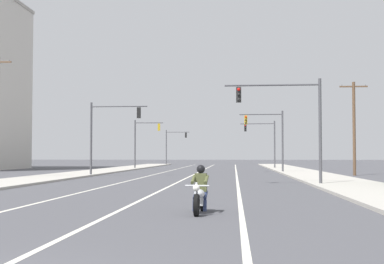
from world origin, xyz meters
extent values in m
cube|color=beige|center=(0.02, 45.00, 0.00)|extent=(0.16, 100.00, 0.01)
cube|color=beige|center=(-3.54, 45.00, 0.00)|extent=(0.16, 100.00, 0.01)
cube|color=beige|center=(3.87, 45.00, 0.00)|extent=(0.16, 100.00, 0.01)
cube|color=#ADA89E|center=(10.21, 40.00, 0.07)|extent=(4.40, 110.00, 0.14)
cube|color=#ADA89E|center=(-10.21, 40.00, 0.07)|extent=(4.40, 110.00, 0.14)
cylinder|color=black|center=(2.57, 9.23, 0.32)|extent=(0.16, 0.65, 0.64)
cylinder|color=black|center=(2.66, 10.78, 0.32)|extent=(0.16, 0.65, 0.64)
cylinder|color=silver|center=(2.57, 9.33, 0.64)|extent=(0.09, 0.33, 0.68)
sphere|color=white|center=(2.56, 9.18, 0.82)|extent=(0.20, 0.20, 0.20)
cylinder|color=silver|center=(2.58, 9.38, 0.87)|extent=(0.70, 0.09, 0.04)
ellipsoid|color=#B7BABF|center=(2.61, 9.89, 0.60)|extent=(0.35, 0.58, 0.28)
cube|color=silver|center=(2.61, 10.01, 0.37)|extent=(0.27, 0.45, 0.24)
cube|color=black|center=(2.63, 10.33, 0.54)|extent=(0.31, 0.54, 0.12)
cube|color=#B7BABF|center=(2.66, 10.73, 0.62)|extent=(0.22, 0.37, 0.08)
cylinder|color=silver|center=(2.50, 10.41, 0.30)|extent=(0.11, 0.55, 0.08)
cube|color=#4C512D|center=(2.63, 10.29, 0.92)|extent=(0.37, 0.26, 0.56)
sphere|color=black|center=(2.63, 10.27, 1.33)|extent=(0.26, 0.26, 0.26)
cylinder|color=navy|center=(2.76, 10.14, 0.54)|extent=(0.17, 0.45, 0.30)
cylinder|color=navy|center=(2.77, 9.96, 0.24)|extent=(0.12, 0.16, 0.35)
cylinder|color=#4C512D|center=(2.82, 10.01, 1.02)|extent=(0.13, 0.53, 0.27)
cylinder|color=navy|center=(2.48, 10.15, 0.54)|extent=(0.17, 0.45, 0.30)
cylinder|color=navy|center=(2.45, 9.98, 0.24)|extent=(0.12, 0.16, 0.35)
cylinder|color=#4C512D|center=(2.42, 10.04, 1.02)|extent=(0.13, 0.53, 0.27)
cylinder|color=#47474C|center=(8.62, 25.54, 3.10)|extent=(0.18, 0.18, 6.20)
cylinder|color=#47474C|center=(5.86, 25.58, 5.85)|extent=(5.51, 0.20, 0.11)
cube|color=black|center=(3.93, 25.62, 5.30)|extent=(0.30, 0.24, 0.90)
sphere|color=red|center=(3.93, 25.46, 5.60)|extent=(0.18, 0.18, 0.18)
sphere|color=black|center=(3.93, 25.46, 5.30)|extent=(0.18, 0.18, 0.18)
sphere|color=black|center=(3.93, 25.46, 5.00)|extent=(0.18, 0.18, 0.18)
cylinder|color=#47474C|center=(-8.35, 38.77, 3.10)|extent=(0.18, 0.18, 6.20)
cylinder|color=#47474C|center=(-5.96, 38.75, 5.85)|extent=(4.78, 0.16, 0.11)
cube|color=black|center=(-4.29, 38.73, 5.30)|extent=(0.30, 0.24, 0.90)
sphere|color=red|center=(-4.29, 38.89, 5.60)|extent=(0.18, 0.18, 0.18)
sphere|color=black|center=(-4.29, 38.89, 5.30)|extent=(0.18, 0.18, 0.18)
sphere|color=black|center=(-4.29, 38.89, 5.00)|extent=(0.18, 0.18, 0.18)
cylinder|color=#47474C|center=(8.49, 48.72, 3.10)|extent=(0.18, 0.18, 6.20)
cylinder|color=#47474C|center=(6.35, 48.78, 5.85)|extent=(4.29, 0.24, 0.11)
cube|color=#B79319|center=(4.85, 48.83, 5.30)|extent=(0.31, 0.25, 0.90)
sphere|color=red|center=(4.84, 48.67, 5.60)|extent=(0.18, 0.18, 0.18)
sphere|color=black|center=(4.84, 48.67, 5.30)|extent=(0.18, 0.18, 0.18)
sphere|color=black|center=(4.84, 48.67, 5.00)|extent=(0.18, 0.18, 0.18)
cylinder|color=#47474C|center=(-8.85, 62.01, 3.10)|extent=(0.18, 0.18, 6.20)
cylinder|color=#47474C|center=(-7.07, 62.14, 5.85)|extent=(3.56, 0.36, 0.11)
cube|color=#B79319|center=(-5.83, 62.23, 5.30)|extent=(0.32, 0.26, 0.90)
sphere|color=red|center=(-5.84, 62.38, 5.60)|extent=(0.18, 0.18, 0.18)
sphere|color=black|center=(-5.84, 62.38, 5.30)|extent=(0.18, 0.18, 0.18)
sphere|color=black|center=(-5.84, 62.38, 5.00)|extent=(0.18, 0.18, 0.18)
cylinder|color=#47474C|center=(8.90, 65.02, 3.10)|extent=(0.18, 0.18, 6.20)
cylinder|color=#47474C|center=(6.69, 65.17, 5.85)|extent=(4.43, 0.41, 0.11)
cube|color=black|center=(5.14, 65.28, 5.30)|extent=(0.32, 0.26, 0.90)
sphere|color=red|center=(5.13, 65.12, 5.60)|extent=(0.18, 0.18, 0.18)
sphere|color=black|center=(5.13, 65.12, 5.30)|extent=(0.18, 0.18, 0.18)
sphere|color=black|center=(5.13, 65.12, 5.00)|extent=(0.18, 0.18, 0.18)
cylinder|color=#47474C|center=(-8.38, 90.39, 3.10)|extent=(0.18, 0.18, 6.20)
cylinder|color=#47474C|center=(-6.31, 90.29, 5.85)|extent=(4.15, 0.31, 0.11)
cube|color=black|center=(-4.86, 90.22, 5.30)|extent=(0.31, 0.25, 0.90)
sphere|color=red|center=(-4.85, 90.38, 5.60)|extent=(0.18, 0.18, 0.18)
sphere|color=black|center=(-4.85, 90.38, 5.30)|extent=(0.18, 0.18, 0.18)
sphere|color=black|center=(-4.85, 90.38, 5.00)|extent=(0.18, 0.18, 0.18)
cylinder|color=slate|center=(-12.85, 32.39, 8.71)|extent=(0.08, 0.08, 0.12)
cylinder|color=brown|center=(14.00, 41.66, 4.05)|extent=(0.26, 0.26, 8.10)
cube|color=brown|center=(14.00, 41.66, 7.70)|extent=(2.39, 0.12, 0.12)
cylinder|color=slate|center=(13.00, 41.66, 7.80)|extent=(0.08, 0.08, 0.12)
cylinder|color=slate|center=(15.01, 41.66, 7.80)|extent=(0.08, 0.08, 0.12)
camera|label=1|loc=(3.65, -6.56, 1.76)|focal=51.35mm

